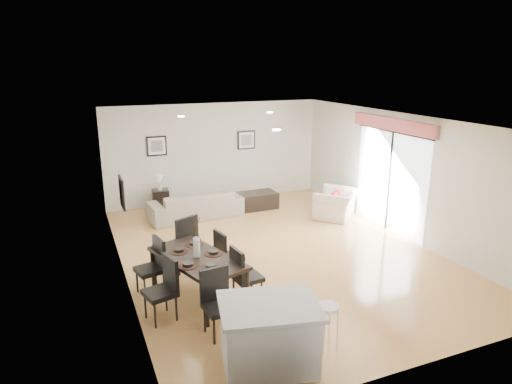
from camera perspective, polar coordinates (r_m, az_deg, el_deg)
name	(u,v)px	position (r m, az deg, el deg)	size (l,w,h in m)	color
ground	(276,252)	(9.43, 2.57, -7.50)	(8.00, 8.00, 0.00)	#BC824D
wall_back	(216,153)	(12.62, -5.08, 4.92)	(6.00, 0.04, 2.70)	beige
wall_front	(420,272)	(5.83, 19.83, -9.35)	(6.00, 0.04, 2.70)	beige
wall_left	(120,206)	(8.21, -16.65, -1.74)	(0.04, 8.00, 2.70)	beige
wall_right	(400,175)	(10.57, 17.57, 2.07)	(0.04, 8.00, 2.70)	beige
ceiling	(278,120)	(8.72, 2.79, 9.01)	(6.00, 8.00, 0.02)	white
sofa	(196,204)	(11.45, -7.55, -1.55)	(2.29, 0.89, 0.67)	gray
armchair	(336,204)	(11.53, 10.01, -1.46)	(1.07, 0.94, 0.70)	beige
courtyard_plant_a	(496,209)	(12.33, 27.78, -1.87)	(0.66, 0.57, 0.73)	#314F21
courtyard_plant_b	(464,198)	(13.09, 24.57, -0.69)	(0.37, 0.37, 0.66)	#314F21
dining_table	(197,261)	(7.51, -7.36, -8.50)	(1.37, 1.94, 0.73)	black
dining_chair_wnear	(165,285)	(7.08, -11.34, -11.33)	(0.53, 0.53, 0.97)	black
dining_chair_wfar	(154,263)	(7.86, -12.64, -8.64)	(0.51, 0.51, 0.95)	black
dining_chair_enear	(243,273)	(7.35, -1.65, -10.04)	(0.47, 0.47, 0.95)	black
dining_chair_efar	(225,253)	(8.11, -3.85, -7.61)	(0.48, 0.48, 0.92)	black
dining_chair_head	(218,298)	(6.63, -4.83, -13.08)	(0.47, 0.47, 0.96)	black
dining_chair_foot	(183,240)	(8.51, -9.06, -5.98)	(0.64, 0.64, 1.07)	black
vase	(196,242)	(7.38, -7.45, -6.16)	(0.82, 1.28, 0.67)	white
coffee_table	(256,200)	(12.11, 0.03, -1.05)	(1.06, 0.64, 0.42)	black
side_table	(161,200)	(12.21, -11.81, -0.96)	(0.41, 0.41, 0.54)	black
table_lamp	(160,180)	(12.07, -11.95, 1.45)	(0.21, 0.21, 0.40)	white
cushion	(335,197)	(11.34, 9.90, -0.67)	(0.31, 0.10, 0.31)	#AD1716
kitchen_island	(269,334)	(6.03, 1.62, -17.36)	(1.42, 1.20, 0.87)	silver
bar_stool	(328,312)	(6.31, 8.97, -14.56)	(0.30, 0.30, 0.66)	white
framed_print_back_left	(157,146)	(12.16, -12.31, 5.63)	(0.52, 0.04, 0.52)	black
framed_print_back_right	(246,140)	(12.83, -1.22, 6.52)	(0.52, 0.04, 0.52)	black
framed_print_left_wall	(122,192)	(7.94, -16.44, -0.06)	(0.04, 0.52, 0.52)	black
sliding_door	(391,158)	(10.70, 16.51, 4.05)	(0.12, 2.70, 2.57)	white
courtyard	(473,172)	(13.45, 25.49, 2.24)	(6.00, 6.00, 2.00)	gray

